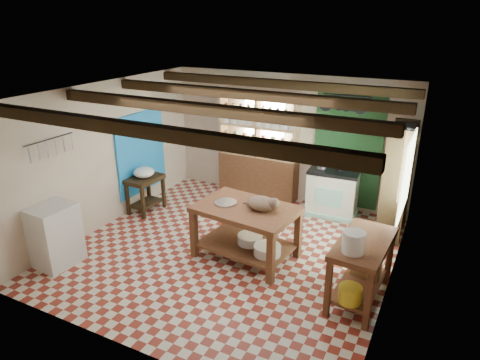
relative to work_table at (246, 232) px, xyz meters
The scene contains 30 objects.
floor 0.55m from the work_table, behind, with size 5.00×5.00×0.02m, color maroon.
ceiling 2.19m from the work_table, behind, with size 5.00×5.00×0.02m, color #424347.
wall_back 2.71m from the work_table, 97.04° to the left, with size 5.00×0.04×2.60m, color beige.
wall_front 2.62m from the work_table, 97.30° to the right, with size 5.00×0.04×2.60m, color beige.
wall_left 2.94m from the work_table, behind, with size 0.04×5.00×2.60m, color beige.
wall_right 2.35m from the work_table, ahead, with size 0.04×5.00×2.60m, color beige.
ceiling_beams 2.07m from the work_table, behind, with size 5.00×3.80×0.15m, color #312111.
blue_wall_patch 3.01m from the work_table, 161.23° to the left, with size 0.04×1.40×1.60m, color #1C7FD2.
green_wall_patch 2.81m from the work_table, 69.60° to the left, with size 1.30×0.04×2.30m, color #1B4520.
window_back 2.94m from the work_table, 107.87° to the left, with size 0.90×0.02×0.80m, color white.
window_right 2.59m from the work_table, 25.78° to the left, with size 0.02×1.30×1.20m, color white.
utensil_rail 3.27m from the work_table, 157.27° to the right, with size 0.06×0.90×0.28m, color black.
pot_rack 2.88m from the work_table, 65.95° to the left, with size 0.86×0.12×0.36m, color black.
shelving_unit 2.60m from the work_table, 110.14° to the left, with size 1.70×0.34×2.20m, color tan.
tall_rack 2.76m from the work_table, 43.21° to the left, with size 0.40×0.86×2.00m, color #312111.
work_table is the anchor object (origin of this frame).
stove 2.34m from the work_table, 70.06° to the left, with size 0.93×0.63×0.91m, color silver.
prep_table 2.60m from the work_table, 165.43° to the left, with size 0.49×0.71×0.72m, color #312111.
white_cabinet 2.95m from the work_table, 149.30° to the right, with size 0.54×0.65×0.97m, color silver.
right_counter 1.89m from the work_table, ahead, with size 0.62×1.25×0.89m, color brown.
cat 0.60m from the work_table, ahead, with size 0.46×0.35×0.21m, color brown.
steel_tray 0.57m from the work_table, behind, with size 0.36×0.36×0.02m, color #99989F.
basin_large 0.15m from the work_table, 38.77° to the left, with size 0.41×0.41×0.14m, color silver.
basin_small 0.48m from the work_table, 18.76° to the right, with size 0.42×0.42×0.15m, color silver.
kettle_left 2.32m from the work_table, 75.92° to the left, with size 0.19×0.19×0.22m, color #99989F.
kettle_right 2.45m from the work_table, 67.85° to the left, with size 0.16×0.16×0.19m, color black.
enamel_bowl 2.63m from the work_table, 165.43° to the left, with size 0.40×0.40×0.20m, color silver.
white_bucket 2.00m from the work_table, 19.73° to the right, with size 0.28×0.28×0.28m, color silver.
wicker_basket 1.89m from the work_table, ahead, with size 0.37×0.30×0.26m, color #9C703E.
yellow_tub 1.98m from the work_table, 22.11° to the right, with size 0.30×0.30×0.22m, color gold.
Camera 1 is at (2.94, -5.47, 3.65)m, focal length 32.00 mm.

